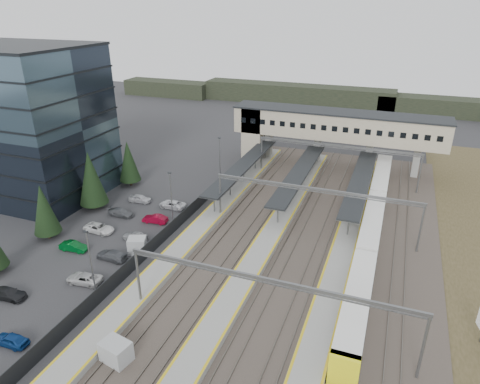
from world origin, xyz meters
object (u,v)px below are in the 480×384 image
at_px(relay_cabin_far, 137,245).
at_px(relay_cabin_near, 116,352).
at_px(footbridge, 322,127).
at_px(office_building, 22,122).
at_px(train, 372,228).

bearing_deg(relay_cabin_far, relay_cabin_near, -62.68).
bearing_deg(footbridge, office_building, -145.53).
bearing_deg(relay_cabin_near, relay_cabin_far, 117.32).
distance_m(relay_cabin_near, footbridge, 58.46).
xyz_separation_m(office_building, relay_cabin_far, (27.61, -10.83, -11.16)).
bearing_deg(relay_cabin_far, train, 26.32).
bearing_deg(relay_cabin_near, train, 57.34).
height_order(relay_cabin_far, footbridge, footbridge).
bearing_deg(train, footbridge, 114.66).
height_order(relay_cabin_near, footbridge, footbridge).
bearing_deg(train, relay_cabin_far, -153.68).
bearing_deg(office_building, relay_cabin_near, -37.26).
bearing_deg(relay_cabin_near, office_building, 142.74).
relative_size(relay_cabin_far, footbridge, 0.07).
height_order(office_building, footbridge, office_building).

